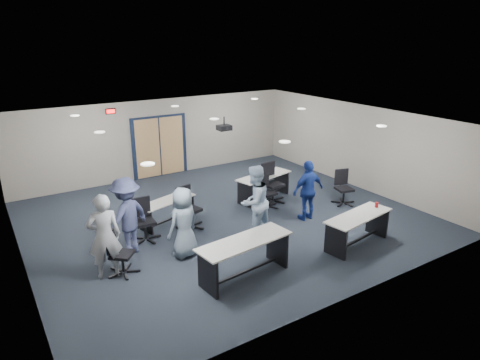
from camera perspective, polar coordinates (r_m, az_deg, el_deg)
floor at (r=11.81m, az=-2.01°, el=-5.08°), size 10.00×10.00×0.00m
back_wall at (r=15.24m, az=-10.76°, el=5.49°), size 10.00×0.04×2.70m
front_wall at (r=8.04m, az=14.57°, el=-7.12°), size 10.00×0.04×2.70m
left_wall at (r=9.94m, az=-27.82°, el=-3.69°), size 0.04×9.00×2.70m
right_wall at (r=14.41m, az=15.34°, el=4.38°), size 0.04×9.00×2.70m
ceiling at (r=10.99m, az=-2.17°, el=7.89°), size 10.00×9.00×0.04m
double_door at (r=15.28m, az=-10.64°, el=4.37°), size 2.00×0.07×2.20m
exit_sign at (r=14.48m, az=-16.87°, el=8.77°), size 0.32×0.07×0.18m
ceiling_projector at (r=11.62m, az=-2.12°, el=7.01°), size 0.35×0.32×0.37m
ceiling_can_lights at (r=11.21m, az=-2.82°, el=7.94°), size 6.24×5.74×0.02m
table_front_left at (r=8.85m, az=0.63°, el=-9.59°), size 2.12×0.90×0.84m
table_front_right at (r=10.53m, az=15.48°, el=-5.73°), size 1.97×0.91×0.90m
table_back_left at (r=11.48m, az=-9.68°, el=-3.64°), size 1.70×1.00×0.65m
table_back_right at (r=12.98m, az=3.18°, el=-0.36°), size 1.96×1.01×1.04m
chair_back_a at (r=10.62m, az=-12.61°, el=-5.28°), size 0.71×0.71×1.06m
chair_back_b at (r=11.09m, az=-6.72°, el=-3.75°), size 0.84×0.84×1.10m
chair_back_c at (r=12.36m, az=3.77°, el=-1.62°), size 0.67×0.67×0.95m
chair_back_d at (r=12.75m, az=4.45°, el=-0.42°), size 0.80×0.80×1.18m
chair_loose_left at (r=9.33m, az=-15.49°, el=-9.32°), size 0.87×0.87×0.98m
chair_loose_right at (r=12.94m, az=13.74°, el=-1.00°), size 0.79×0.79×1.03m
person_gray at (r=9.14m, az=-17.64°, el=-7.19°), size 0.73×0.54×1.83m
person_plaid at (r=9.64m, az=-7.52°, el=-5.65°), size 0.91×0.73×1.63m
person_lightblue at (r=10.46m, az=1.93°, el=-2.89°), size 1.05×0.91×1.83m
person_navy at (r=11.59m, az=9.07°, el=-1.37°), size 0.98×0.43×1.65m
person_back at (r=9.95m, az=-14.88°, el=-4.72°), size 1.36×1.14×1.83m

